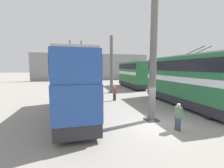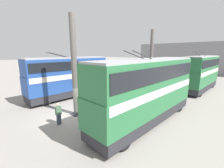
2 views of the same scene
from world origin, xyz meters
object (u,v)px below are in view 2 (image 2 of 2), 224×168
object	(u,v)px
person_by_right_row	(84,92)
bus_left_near	(148,87)
bus_right_far	(69,75)
person_aisle_foreground	(58,113)
oil_drum	(140,82)
person_aisle_midway	(120,89)
bus_left_far	(201,71)

from	to	relation	value
person_by_right_row	bus_left_near	bearing A→B (deg)	178.26
person_by_right_row	bus_right_far	bearing A→B (deg)	12.97
bus_right_far	person_aisle_foreground	distance (m)	7.83
person_aisle_foreground	oil_drum	xyz separation A→B (m)	(17.37, 4.13, -0.47)
person_aisle_midway	oil_drum	bearing A→B (deg)	12.94
bus_left_near	person_aisle_midway	world-z (taller)	bus_left_near
bus_right_far	person_aisle_foreground	bearing A→B (deg)	-126.89
bus_left_near	bus_left_far	bearing A→B (deg)	-0.00
bus_left_far	person_aisle_midway	bearing A→B (deg)	149.15
bus_right_far	oil_drum	bearing A→B (deg)	-8.62
bus_left_far	person_aisle_foreground	xyz separation A→B (m)	(-19.79, 4.68, -1.96)
bus_left_far	bus_right_far	distance (m)	18.65
oil_drum	bus_right_far	bearing A→B (deg)	171.38
bus_right_far	person_aisle_foreground	size ratio (longest dim) A/B	5.92
person_by_right_row	oil_drum	size ratio (longest dim) A/B	1.98
bus_left_near	person_aisle_foreground	size ratio (longest dim) A/B	6.49
oil_drum	bus_left_far	bearing A→B (deg)	-74.62
bus_right_far	oil_drum	xyz separation A→B (m)	(12.81, -1.94, -2.40)
bus_left_far	person_by_right_row	world-z (taller)	bus_left_far
bus_right_far	person_by_right_row	xyz separation A→B (m)	(0.60, -2.15, -1.90)
bus_left_far	oil_drum	bearing A→B (deg)	105.38
person_by_right_row	person_aisle_midway	bearing A→B (deg)	-121.84
bus_left_near	bus_right_far	bearing A→B (deg)	93.85
bus_left_far	person_aisle_midway	size ratio (longest dim) A/B	5.80
person_aisle_foreground	person_aisle_midway	xyz separation A→B (m)	(9.13, 1.69, -0.01)
person_aisle_midway	bus_right_far	bearing A→B (deg)	132.71
bus_left_far	person_aisle_midway	xyz separation A→B (m)	(-10.66, 6.37, -1.97)
person_aisle_midway	oil_drum	size ratio (longest dim) A/B	1.92
bus_right_far	person_aisle_midway	size ratio (longest dim) A/B	5.97
bus_left_far	person_by_right_row	distance (m)	17.09
bus_left_near	bus_left_far	xyz separation A→B (m)	(14.51, -0.00, -0.02)
person_by_right_row	person_aisle_foreground	world-z (taller)	person_by_right_row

